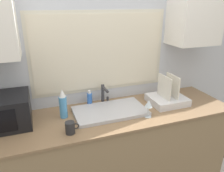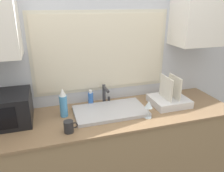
{
  "view_description": "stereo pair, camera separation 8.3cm",
  "coord_description": "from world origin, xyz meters",
  "px_view_note": "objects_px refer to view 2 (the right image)",
  "views": [
    {
      "loc": [
        -0.6,
        -1.35,
        1.86
      ],
      "look_at": [
        -0.01,
        0.28,
        1.19
      ],
      "focal_mm": 35.0,
      "sensor_mm": 36.0,
      "label": 1
    },
    {
      "loc": [
        -0.52,
        -1.38,
        1.86
      ],
      "look_at": [
        -0.01,
        0.28,
        1.19
      ],
      "focal_mm": 35.0,
      "sensor_mm": 36.0,
      "label": 2
    }
  ],
  "objects_px": {
    "spray_bottle": "(63,103)",
    "mug_near_sink": "(69,127)",
    "dish_rack": "(169,99)",
    "faucet": "(105,93)",
    "microwave": "(6,109)",
    "soap_bottle": "(91,99)",
    "wine_glass": "(149,105)"
  },
  "relations": [
    {
      "from": "faucet",
      "to": "dish_rack",
      "type": "height_order",
      "value": "dish_rack"
    },
    {
      "from": "faucet",
      "to": "microwave",
      "type": "xyz_separation_m",
      "value": [
        -0.88,
        -0.11,
        0.01
      ]
    },
    {
      "from": "faucet",
      "to": "dish_rack",
      "type": "xyz_separation_m",
      "value": [
        0.6,
        -0.2,
        -0.06
      ]
    },
    {
      "from": "dish_rack",
      "to": "mug_near_sink",
      "type": "distance_m",
      "value": 1.03
    },
    {
      "from": "spray_bottle",
      "to": "soap_bottle",
      "type": "height_order",
      "value": "spray_bottle"
    },
    {
      "from": "microwave",
      "to": "dish_rack",
      "type": "distance_m",
      "value": 1.49
    },
    {
      "from": "mug_near_sink",
      "to": "wine_glass",
      "type": "bearing_deg",
      "value": 2.2
    },
    {
      "from": "microwave",
      "to": "dish_rack",
      "type": "bearing_deg",
      "value": -3.47
    },
    {
      "from": "microwave",
      "to": "wine_glass",
      "type": "height_order",
      "value": "microwave"
    },
    {
      "from": "microwave",
      "to": "spray_bottle",
      "type": "relative_size",
      "value": 1.53
    },
    {
      "from": "wine_glass",
      "to": "microwave",
      "type": "bearing_deg",
      "value": 166.63
    },
    {
      "from": "spray_bottle",
      "to": "mug_near_sink",
      "type": "xyz_separation_m",
      "value": [
        0.01,
        -0.27,
        -0.08
      ]
    },
    {
      "from": "microwave",
      "to": "wine_glass",
      "type": "relative_size",
      "value": 2.48
    },
    {
      "from": "soap_bottle",
      "to": "mug_near_sink",
      "type": "bearing_deg",
      "value": -121.85
    },
    {
      "from": "faucet",
      "to": "soap_bottle",
      "type": "height_order",
      "value": "faucet"
    },
    {
      "from": "faucet",
      "to": "microwave",
      "type": "height_order",
      "value": "microwave"
    },
    {
      "from": "dish_rack",
      "to": "microwave",
      "type": "bearing_deg",
      "value": 176.53
    },
    {
      "from": "dish_rack",
      "to": "wine_glass",
      "type": "relative_size",
      "value": 2.15
    },
    {
      "from": "dish_rack",
      "to": "mug_near_sink",
      "type": "relative_size",
      "value": 3.21
    },
    {
      "from": "soap_bottle",
      "to": "wine_glass",
      "type": "xyz_separation_m",
      "value": [
        0.43,
        -0.39,
        0.05
      ]
    },
    {
      "from": "dish_rack",
      "to": "wine_glass",
      "type": "bearing_deg",
      "value": -149.53
    },
    {
      "from": "microwave",
      "to": "soap_bottle",
      "type": "distance_m",
      "value": 0.75
    },
    {
      "from": "microwave",
      "to": "mug_near_sink",
      "type": "bearing_deg",
      "value": -32.44
    },
    {
      "from": "microwave",
      "to": "spray_bottle",
      "type": "distance_m",
      "value": 0.47
    },
    {
      "from": "spray_bottle",
      "to": "soap_bottle",
      "type": "xyz_separation_m",
      "value": [
        0.27,
        0.15,
        -0.06
      ]
    },
    {
      "from": "microwave",
      "to": "spray_bottle",
      "type": "height_order",
      "value": "spray_bottle"
    },
    {
      "from": "microwave",
      "to": "soap_bottle",
      "type": "relative_size",
      "value": 2.53
    },
    {
      "from": "faucet",
      "to": "wine_glass",
      "type": "bearing_deg",
      "value": -53.48
    },
    {
      "from": "spray_bottle",
      "to": "mug_near_sink",
      "type": "relative_size",
      "value": 2.41
    },
    {
      "from": "faucet",
      "to": "spray_bottle",
      "type": "relative_size",
      "value": 0.74
    },
    {
      "from": "microwave",
      "to": "soap_bottle",
      "type": "xyz_separation_m",
      "value": [
        0.74,
        0.12,
        -0.06
      ]
    },
    {
      "from": "dish_rack",
      "to": "spray_bottle",
      "type": "xyz_separation_m",
      "value": [
        -1.02,
        0.06,
        0.07
      ]
    }
  ]
}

